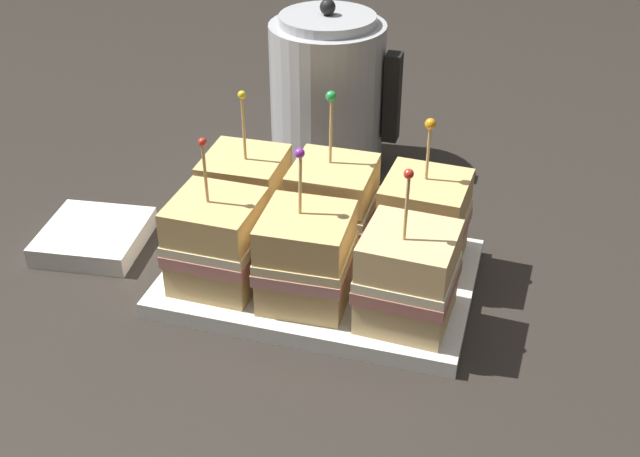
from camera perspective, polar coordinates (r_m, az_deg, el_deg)
name	(u,v)px	position (r m, az deg, el deg)	size (l,w,h in m)	color
ground_plane	(320,284)	(0.88, 0.00, -3.96)	(6.00, 6.00, 0.00)	#2D2823
serving_platter	(320,277)	(0.88, 0.00, -3.48)	(0.33, 0.22, 0.02)	white
sandwich_front_left	(217,242)	(0.83, -7.34, -0.96)	(0.09, 0.09, 0.17)	tan
sandwich_front_center	(305,258)	(0.80, -1.10, -2.10)	(0.09, 0.09, 0.17)	tan
sandwich_front_right	(408,277)	(0.78, 6.25, -3.45)	(0.10, 0.10, 0.17)	#DBB77A
sandwich_back_left	(246,195)	(0.91, -5.31, 2.39)	(0.09, 0.09, 0.18)	tan
sandwich_back_center	(333,207)	(0.88, 0.94, 1.54)	(0.09, 0.09, 0.18)	tan
sandwich_back_right	(424,220)	(0.87, 7.40, 0.57)	(0.10, 0.10, 0.17)	tan
kettle_steel	(328,94)	(1.08, 0.57, 9.54)	(0.17, 0.15, 0.23)	#B7BABF
napkin_stack	(96,235)	(0.98, -15.64, -0.42)	(0.13, 0.13, 0.02)	white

